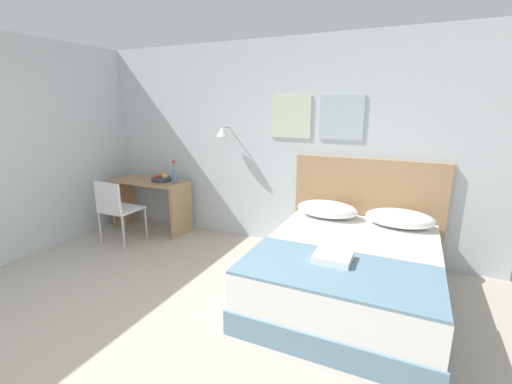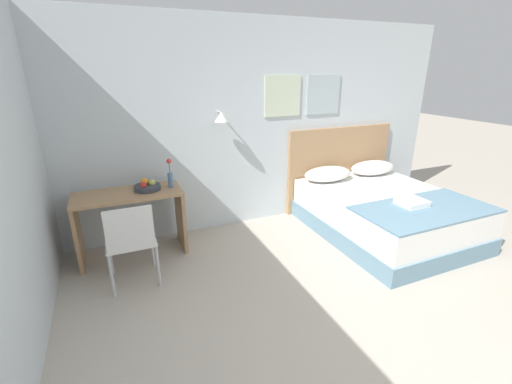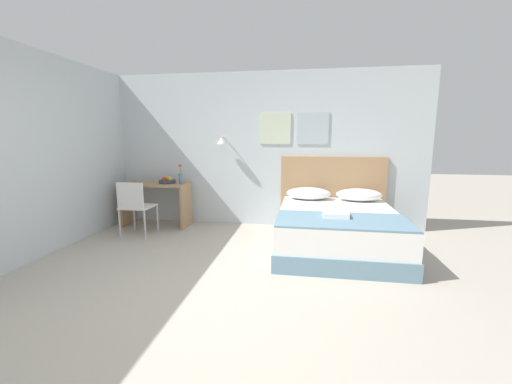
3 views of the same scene
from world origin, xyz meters
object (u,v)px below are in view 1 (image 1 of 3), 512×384
object	(u,v)px
desk	(151,195)
bed	(348,272)
pillow_right	(400,218)
throw_blanket	(336,271)
fruit_bowl	(162,178)
desk_chair	(116,207)
folded_towel_near_foot	(333,257)
flower_vase	(174,174)
headboard	(365,209)
pillow_left	(327,209)

from	to	relation	value
desk	bed	bearing A→B (deg)	-13.13
pillow_right	desk	xyz separation A→B (m)	(-3.45, -0.04, -0.12)
throw_blanket	fruit_bowl	xyz separation A→B (m)	(-2.83, 1.31, 0.25)
throw_blanket	desk_chair	bearing A→B (deg)	167.98
desk	fruit_bowl	size ratio (longest dim) A/B	3.99
folded_towel_near_foot	fruit_bowl	distance (m)	3.01
throw_blanket	fruit_bowl	world-z (taller)	fruit_bowl
pillow_right	folded_towel_near_foot	size ratio (longest dim) A/B	2.33
fruit_bowl	desk	bearing A→B (deg)	-175.62
desk_chair	pillow_right	bearing A→B (deg)	10.92
bed	pillow_right	xyz separation A→B (m)	(0.40, 0.75, 0.37)
bed	flower_vase	distance (m)	2.74
headboard	folded_towel_near_foot	size ratio (longest dim) A/B	5.67
folded_towel_near_foot	desk	bearing A→B (deg)	158.89
desk_chair	flower_vase	size ratio (longest dim) A/B	2.59
pillow_right	folded_towel_near_foot	world-z (taller)	pillow_right
throw_blanket	flower_vase	world-z (taller)	flower_vase
bed	folded_towel_near_foot	world-z (taller)	folded_towel_near_foot
flower_vase	bed	bearing A→B (deg)	-15.20
desk_chair	fruit_bowl	world-z (taller)	fruit_bowl
folded_towel_near_foot	flower_vase	distance (m)	2.77
pillow_left	fruit_bowl	distance (m)	2.44
bed	headboard	distance (m)	1.09
fruit_bowl	bed	bearing A→B (deg)	-14.40
pillow_right	bed	bearing A→B (deg)	-117.93
pillow_left	fruit_bowl	size ratio (longest dim) A/B	2.49
desk	flower_vase	distance (m)	0.60
pillow_left	fruit_bowl	bearing A→B (deg)	-179.45
headboard	fruit_bowl	distance (m)	2.86
bed	desk_chair	xyz separation A→B (m)	(-3.09, 0.08, 0.25)
desk	fruit_bowl	xyz separation A→B (m)	(0.21, 0.02, 0.28)
pillow_left	flower_vase	world-z (taller)	flower_vase
pillow_left	pillow_right	xyz separation A→B (m)	(0.80, 0.00, 0.00)
pillow_left	pillow_right	world-z (taller)	same
fruit_bowl	flower_vase	distance (m)	0.28
headboard	folded_towel_near_foot	xyz separation A→B (m)	(-0.06, -1.47, -0.02)
pillow_left	throw_blanket	xyz separation A→B (m)	(0.40, -1.33, -0.09)
throw_blanket	fruit_bowl	size ratio (longest dim) A/B	5.49
pillow_left	desk	world-z (taller)	desk
headboard	pillow_right	bearing A→B (deg)	-35.21
headboard	desk	xyz separation A→B (m)	(-3.05, -0.32, -0.09)
throw_blanket	desk	size ratio (longest dim) A/B	1.38
headboard	fruit_bowl	size ratio (longest dim) A/B	6.08
pillow_left	flower_vase	xyz separation A→B (m)	(-2.18, -0.05, 0.26)
folded_towel_near_foot	pillow_left	bearing A→B (deg)	105.62
pillow_right	flower_vase	xyz separation A→B (m)	(-2.97, -0.05, 0.26)
pillow_right	pillow_left	bearing A→B (deg)	180.00
headboard	flower_vase	xyz separation A→B (m)	(-2.58, -0.33, 0.29)
pillow_right	folded_towel_near_foot	xyz separation A→B (m)	(-0.46, -1.19, -0.04)
folded_towel_near_foot	desk	xyz separation A→B (m)	(-2.98, 1.15, -0.07)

